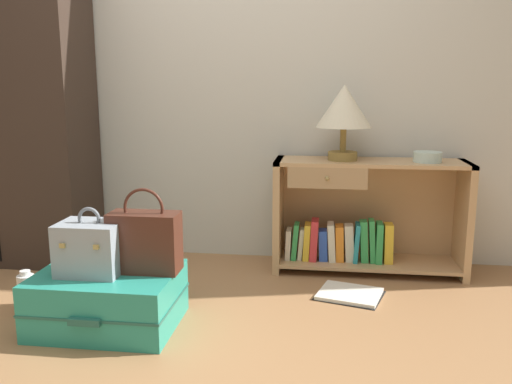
{
  "coord_description": "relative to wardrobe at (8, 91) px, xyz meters",
  "views": [
    {
      "loc": [
        0.64,
        -1.9,
        1.1
      ],
      "look_at": [
        0.28,
        0.84,
        0.55
      ],
      "focal_mm": 37.53,
      "sensor_mm": 36.0,
      "label": 1
    }
  ],
  "objects": [
    {
      "name": "open_book_on_floor",
      "position": [
        2.09,
        -0.37,
        -1.06
      ],
      "size": [
        0.4,
        0.37,
        0.02
      ],
      "color": "white",
      "rests_on": "ground_plane"
    },
    {
      "name": "handbag",
      "position": [
        1.13,
        -0.84,
        -0.66
      ],
      "size": [
        0.32,
        0.15,
        0.39
      ],
      "color": "#472319",
      "rests_on": "suitcase_large"
    },
    {
      "name": "ground_plane",
      "position": [
        1.3,
        -1.2,
        -1.07
      ],
      "size": [
        9.0,
        9.0,
        0.0
      ],
      "primitive_type": "plane",
      "color": "#9E7047"
    },
    {
      "name": "bottle",
      "position": [
        0.51,
        -0.8,
        -0.97
      ],
      "size": [
        0.08,
        0.08,
        0.22
      ],
      "color": "white",
      "rests_on": "ground_plane"
    },
    {
      "name": "train_case",
      "position": [
        0.9,
        -0.9,
        -0.69
      ],
      "size": [
        0.28,
        0.22,
        0.31
      ],
      "color": "#8E99A3",
      "rests_on": "suitcase_large"
    },
    {
      "name": "back_wall",
      "position": [
        1.3,
        0.3,
        0.23
      ],
      "size": [
        6.4,
        0.1,
        2.6
      ],
      "primitive_type": "cube",
      "color": "beige",
      "rests_on": "ground_plane"
    },
    {
      "name": "suitcase_large",
      "position": [
        0.96,
        -0.88,
        -0.94
      ],
      "size": [
        0.64,
        0.51,
        0.26
      ],
      "color": "teal",
      "rests_on": "ground_plane"
    },
    {
      "name": "table_lamp",
      "position": [
        2.04,
        0.04,
        -0.1
      ],
      "size": [
        0.32,
        0.32,
        0.44
      ],
      "color": "olive",
      "rests_on": "bookshelf"
    },
    {
      "name": "bookshelf",
      "position": [
        2.16,
        0.06,
        -0.75
      ],
      "size": [
        1.12,
        0.35,
        0.67
      ],
      "color": "tan",
      "rests_on": "ground_plane"
    },
    {
      "name": "wardrobe",
      "position": [
        0.0,
        0.0,
        0.0
      ],
      "size": [
        0.96,
        0.47,
        2.14
      ],
      "color": "#33261E",
      "rests_on": "ground_plane"
    },
    {
      "name": "bowl",
      "position": [
        2.52,
        0.02,
        -0.37
      ],
      "size": [
        0.16,
        0.16,
        0.06
      ],
      "primitive_type": "cylinder",
      "color": "silver",
      "rests_on": "bookshelf"
    }
  ]
}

